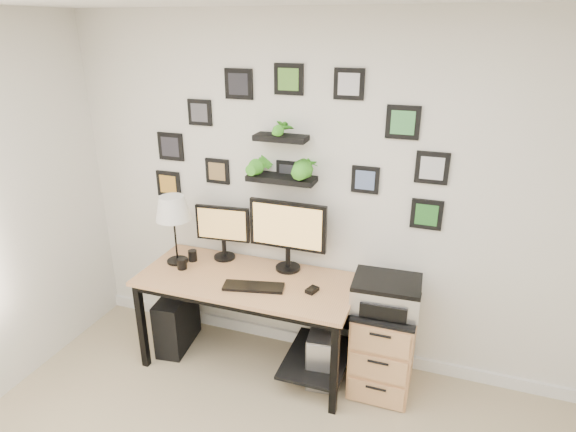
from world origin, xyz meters
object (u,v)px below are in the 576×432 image
at_px(pc_tower_grey, 323,351).
at_px(mug, 182,264).
at_px(file_cabinet, 384,346).
at_px(printer, 386,294).
at_px(monitor_left, 223,229).
at_px(table_lamp, 173,210).
at_px(monitor_right, 288,230).
at_px(pc_tower_black, 177,320).
at_px(desk, 254,291).

bearing_deg(pc_tower_grey, mug, -176.27).
distance_m(file_cabinet, printer, 0.44).
bearing_deg(monitor_left, table_lamp, -151.39).
distance_m(monitor_right, pc_tower_black, 1.24).
distance_m(desk, monitor_left, 0.55).
xyz_separation_m(monitor_left, file_cabinet, (1.32, -0.15, -0.67)).
distance_m(desk, pc_tower_grey, 0.69).
relative_size(mug, printer, 0.18).
bearing_deg(table_lamp, pc_tower_grey, -0.87).
distance_m(monitor_left, mug, 0.41).
height_order(desk, pc_tower_grey, desk).
relative_size(pc_tower_black, printer, 0.98).
bearing_deg(desk, table_lamp, 177.47).
relative_size(monitor_right, pc_tower_grey, 1.31).
bearing_deg(printer, monitor_right, 168.66).
relative_size(monitor_right, table_lamp, 1.08).
bearing_deg(monitor_right, file_cabinet, -9.82).
bearing_deg(pc_tower_grey, monitor_right, 152.16).
bearing_deg(mug, desk, 6.25).
relative_size(pc_tower_grey, file_cabinet, 0.67).
bearing_deg(mug, file_cabinet, 4.44).
distance_m(table_lamp, pc_tower_black, 0.96).
bearing_deg(monitor_left, pc_tower_grey, -12.34).
xyz_separation_m(monitor_left, monitor_right, (0.54, -0.01, 0.07)).
bearing_deg(desk, monitor_left, 148.82).
relative_size(pc_tower_grey, printer, 0.95).
bearing_deg(table_lamp, monitor_left, 28.61).
distance_m(monitor_left, pc_tower_grey, 1.20).
relative_size(desk, file_cabinet, 2.39).
bearing_deg(mug, monitor_right, 18.42).
distance_m(table_lamp, file_cabinet, 1.85).
distance_m(desk, mug, 0.59).
height_order(monitor_right, pc_tower_black, monitor_right).
height_order(monitor_left, pc_tower_grey, monitor_left).
bearing_deg(pc_tower_black, pc_tower_grey, -5.65).
height_order(mug, printer, printer).
relative_size(table_lamp, printer, 1.16).
bearing_deg(monitor_right, printer, -11.34).
bearing_deg(printer, pc_tower_grey, -176.20).
xyz_separation_m(mug, printer, (1.53, 0.10, -0.02)).
bearing_deg(file_cabinet, monitor_left, 173.68).
bearing_deg(pc_tower_black, mug, -25.90).
distance_m(desk, printer, 0.98).
height_order(desk, file_cabinet, desk).
bearing_deg(pc_tower_black, table_lamp, 54.43).
bearing_deg(desk, monitor_right, 43.75).
xyz_separation_m(monitor_right, table_lamp, (-0.86, -0.16, 0.11)).
xyz_separation_m(desk, table_lamp, (-0.66, 0.03, 0.56)).
distance_m(desk, pc_tower_black, 0.79).
xyz_separation_m(mug, file_cabinet, (1.54, 0.12, -0.46)).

